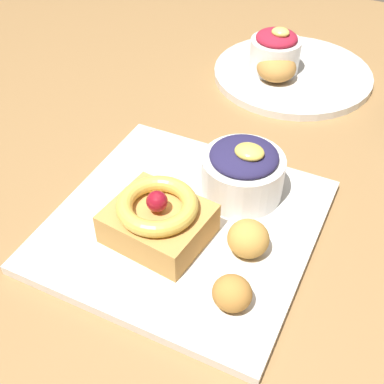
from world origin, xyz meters
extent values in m
cube|color=olive|center=(0.00, 0.00, 0.71)|extent=(1.48, 1.14, 0.04)
cylinder|color=olive|center=(-0.65, 0.48, 0.34)|extent=(0.07, 0.07, 0.69)
cube|color=silver|center=(-0.06, -0.19, 0.74)|extent=(0.29, 0.29, 0.01)
cube|color=#C68E47|center=(-0.07, -0.23, 0.76)|extent=(0.11, 0.10, 0.04)
torus|color=#E5BC4C|center=(-0.07, -0.23, 0.79)|extent=(0.10, 0.10, 0.02)
sphere|color=maroon|center=(-0.07, -0.23, 0.79)|extent=(0.02, 0.02, 0.02)
cylinder|color=white|center=(-0.02, -0.12, 0.77)|extent=(0.10, 0.10, 0.05)
ellipsoid|color=#28234C|center=(-0.02, -0.12, 0.80)|extent=(0.08, 0.08, 0.02)
ellipsoid|color=#E5CC56|center=(-0.01, -0.13, 0.81)|extent=(0.03, 0.03, 0.01)
ellipsoid|color=gold|center=(0.03, -0.21, 0.76)|extent=(0.04, 0.04, 0.04)
ellipsoid|color=#BC7F38|center=(0.04, -0.28, 0.76)|extent=(0.04, 0.04, 0.04)
cylinder|color=silver|center=(-0.05, 0.19, 0.74)|extent=(0.26, 0.26, 0.01)
cylinder|color=white|center=(-0.08, 0.18, 0.77)|extent=(0.08, 0.08, 0.05)
ellipsoid|color=#A31E33|center=(-0.08, 0.18, 0.80)|extent=(0.07, 0.07, 0.02)
ellipsoid|color=#EAD666|center=(-0.07, 0.17, 0.81)|extent=(0.03, 0.02, 0.01)
ellipsoid|color=#B77F3D|center=(-0.07, 0.15, 0.76)|extent=(0.06, 0.06, 0.04)
camera|label=1|loc=(0.13, -0.55, 1.16)|focal=47.49mm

